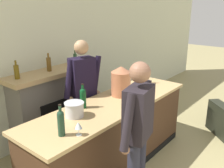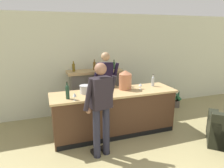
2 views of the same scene
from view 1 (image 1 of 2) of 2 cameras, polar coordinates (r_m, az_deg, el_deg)
name	(u,v)px [view 1 (image 1 of 2)]	position (r m, az deg, el deg)	size (l,w,h in m)	color
wall_back_panel	(41,61)	(4.31, -15.94, 4.97)	(12.00, 0.07, 2.75)	beige
bar_counter	(113,134)	(3.65, 0.25, -11.46)	(2.78, 0.79, 0.99)	#442B1B
fireplace_stone	(52,107)	(4.30, -13.61, -5.13)	(1.48, 0.52, 1.56)	slate
potted_plant_corner	(145,93)	(6.00, 7.50, -2.06)	(0.32, 0.35, 0.62)	#554D45
person_customer	(137,136)	(2.66, 5.79, -11.66)	(0.65, 0.37, 1.77)	#232331
person_bartender	(83,93)	(3.77, -6.61, -2.16)	(0.64, 0.37, 1.80)	#463B29
copper_dispenser	(121,81)	(3.63, 2.05, 0.69)	(0.29, 0.33, 0.44)	#B06947
ice_bucket_steel	(74,109)	(3.03, -8.60, -5.76)	(0.24, 0.24, 0.18)	silver
wine_bottle_cabernet_heavy	(83,97)	(3.24, -6.65, -3.00)	(0.08, 0.08, 0.33)	#0C421D
wine_bottle_port_short	(61,122)	(2.61, -11.60, -8.49)	(0.07, 0.07, 0.35)	#1E3C2A
wine_bottle_chardonnay_pale	(146,76)	(4.26, 7.79, 1.86)	(0.07, 0.07, 0.30)	#A9B1B5
wine_glass_near_bucket	(139,84)	(3.88, 6.19, -0.10)	(0.09, 0.09, 0.14)	silver
wine_glass_back_row	(78,126)	(2.60, -7.70, -9.44)	(0.08, 0.08, 0.15)	silver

